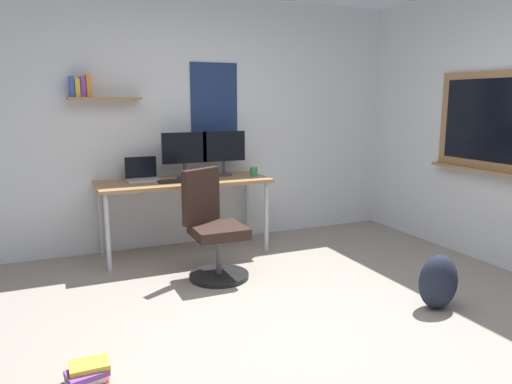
{
  "coord_description": "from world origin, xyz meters",
  "views": [
    {
      "loc": [
        -1.42,
        -2.6,
        1.54
      ],
      "look_at": [
        0.04,
        0.72,
        0.85
      ],
      "focal_mm": 34.15,
      "sensor_mm": 36.0,
      "label": 1
    }
  ],
  "objects_px": {
    "computer_mouse": "(205,178)",
    "backpack": "(438,282)",
    "coffee_mug": "(254,171)",
    "laptop": "(142,175)",
    "office_chair": "(213,232)",
    "monitor_secondary": "(224,150)",
    "keyboard": "(178,181)",
    "desk": "(184,187)",
    "book_stack_on_floor": "(88,374)",
    "monitor_primary": "(184,152)"
  },
  "relations": [
    {
      "from": "backpack",
      "to": "laptop",
      "type": "bearing_deg",
      "value": 128.15
    },
    {
      "from": "coffee_mug",
      "to": "laptop",
      "type": "bearing_deg",
      "value": 170.79
    },
    {
      "from": "backpack",
      "to": "book_stack_on_floor",
      "type": "bearing_deg",
      "value": 179.67
    },
    {
      "from": "keyboard",
      "to": "computer_mouse",
      "type": "distance_m",
      "value": 0.28
    },
    {
      "from": "monitor_primary",
      "to": "computer_mouse",
      "type": "bearing_deg",
      "value": -50.19
    },
    {
      "from": "monitor_primary",
      "to": "keyboard",
      "type": "distance_m",
      "value": 0.34
    },
    {
      "from": "office_chair",
      "to": "backpack",
      "type": "bearing_deg",
      "value": -44.8
    },
    {
      "from": "keyboard",
      "to": "office_chair",
      "type": "bearing_deg",
      "value": -79.35
    },
    {
      "from": "monitor_primary",
      "to": "backpack",
      "type": "relative_size",
      "value": 1.12
    },
    {
      "from": "computer_mouse",
      "to": "office_chair",
      "type": "bearing_deg",
      "value": -102.81
    },
    {
      "from": "desk",
      "to": "keyboard",
      "type": "height_order",
      "value": "keyboard"
    },
    {
      "from": "monitor_secondary",
      "to": "desk",
      "type": "bearing_deg",
      "value": -167.41
    },
    {
      "from": "desk",
      "to": "book_stack_on_floor",
      "type": "relative_size",
      "value": 6.9
    },
    {
      "from": "desk",
      "to": "monitor_secondary",
      "type": "height_order",
      "value": "monitor_secondary"
    },
    {
      "from": "monitor_primary",
      "to": "monitor_secondary",
      "type": "bearing_deg",
      "value": 0.0
    },
    {
      "from": "desk",
      "to": "monitor_primary",
      "type": "height_order",
      "value": "monitor_primary"
    },
    {
      "from": "backpack",
      "to": "computer_mouse",
      "type": "bearing_deg",
      "value": 120.41
    },
    {
      "from": "keyboard",
      "to": "book_stack_on_floor",
      "type": "relative_size",
      "value": 1.51
    },
    {
      "from": "laptop",
      "to": "backpack",
      "type": "xyz_separation_m",
      "value": [
        1.74,
        -2.21,
        -0.6
      ]
    },
    {
      "from": "monitor_primary",
      "to": "backpack",
      "type": "distance_m",
      "value": 2.66
    },
    {
      "from": "laptop",
      "to": "book_stack_on_floor",
      "type": "xyz_separation_m",
      "value": [
        -0.75,
        -2.2,
        -0.75
      ]
    },
    {
      "from": "laptop",
      "to": "monitor_secondary",
      "type": "xyz_separation_m",
      "value": [
        0.84,
        -0.05,
        0.22
      ]
    },
    {
      "from": "monitor_secondary",
      "to": "monitor_primary",
      "type": "bearing_deg",
      "value": 180.0
    },
    {
      "from": "monitor_primary",
      "to": "book_stack_on_floor",
      "type": "height_order",
      "value": "monitor_primary"
    },
    {
      "from": "computer_mouse",
      "to": "monitor_secondary",
      "type": "bearing_deg",
      "value": 34.39
    },
    {
      "from": "laptop",
      "to": "keyboard",
      "type": "distance_m",
      "value": 0.38
    },
    {
      "from": "computer_mouse",
      "to": "monitor_primary",
      "type": "bearing_deg",
      "value": 129.81
    },
    {
      "from": "computer_mouse",
      "to": "backpack",
      "type": "bearing_deg",
      "value": -59.59
    },
    {
      "from": "laptop",
      "to": "coffee_mug",
      "type": "bearing_deg",
      "value": -9.21
    },
    {
      "from": "desk",
      "to": "laptop",
      "type": "height_order",
      "value": "laptop"
    },
    {
      "from": "monitor_secondary",
      "to": "book_stack_on_floor",
      "type": "bearing_deg",
      "value": -126.56
    },
    {
      "from": "office_chair",
      "to": "monitor_secondary",
      "type": "height_order",
      "value": "monitor_secondary"
    },
    {
      "from": "book_stack_on_floor",
      "to": "backpack",
      "type": "bearing_deg",
      "value": -0.33
    },
    {
      "from": "backpack",
      "to": "monitor_secondary",
      "type": "bearing_deg",
      "value": 112.43
    },
    {
      "from": "desk",
      "to": "computer_mouse",
      "type": "height_order",
      "value": "computer_mouse"
    },
    {
      "from": "laptop",
      "to": "coffee_mug",
      "type": "height_order",
      "value": "laptop"
    },
    {
      "from": "office_chair",
      "to": "monitor_secondary",
      "type": "xyz_separation_m",
      "value": [
        0.42,
        0.86,
        0.61
      ]
    },
    {
      "from": "desk",
      "to": "computer_mouse",
      "type": "relative_size",
      "value": 16.24
    },
    {
      "from": "computer_mouse",
      "to": "book_stack_on_floor",
      "type": "height_order",
      "value": "computer_mouse"
    },
    {
      "from": "office_chair",
      "to": "monitor_primary",
      "type": "relative_size",
      "value": 2.05
    },
    {
      "from": "computer_mouse",
      "to": "backpack",
      "type": "distance_m",
      "value": 2.36
    },
    {
      "from": "monitor_secondary",
      "to": "backpack",
      "type": "distance_m",
      "value": 2.48
    },
    {
      "from": "monitor_primary",
      "to": "keyboard",
      "type": "height_order",
      "value": "monitor_primary"
    },
    {
      "from": "coffee_mug",
      "to": "backpack",
      "type": "height_order",
      "value": "coffee_mug"
    },
    {
      "from": "office_chair",
      "to": "monitor_primary",
      "type": "xyz_separation_m",
      "value": [
        -0.0,
        0.86,
        0.61
      ]
    },
    {
      "from": "laptop",
      "to": "computer_mouse",
      "type": "bearing_deg",
      "value": -21.98
    },
    {
      "from": "desk",
      "to": "backpack",
      "type": "xyz_separation_m",
      "value": [
        1.36,
        -2.06,
        -0.48
      ]
    },
    {
      "from": "laptop",
      "to": "book_stack_on_floor",
      "type": "relative_size",
      "value": 1.27
    },
    {
      "from": "desk",
      "to": "office_chair",
      "type": "relative_size",
      "value": 1.78
    },
    {
      "from": "desk",
      "to": "monitor_secondary",
      "type": "relative_size",
      "value": 3.64
    }
  ]
}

